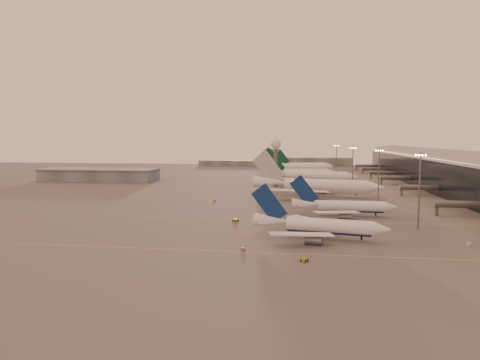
# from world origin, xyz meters

# --- Properties ---
(ground) EXTENTS (700.00, 700.00, 0.00)m
(ground) POSITION_xyz_m (0.00, 0.00, 0.00)
(ground) COLOR #5A5757
(ground) RESTS_ON ground
(taxiway_markings) EXTENTS (180.00, 185.25, 0.02)m
(taxiway_markings) POSITION_xyz_m (30.00, 56.00, 0.01)
(taxiway_markings) COLOR #D6C74B
(taxiway_markings) RESTS_ON ground
(terminal) EXTENTS (57.00, 362.00, 23.04)m
(terminal) POSITION_xyz_m (107.88, 110.09, 10.52)
(terminal) COLOR black
(terminal) RESTS_ON ground
(hangar) EXTENTS (82.00, 27.00, 8.50)m
(hangar) POSITION_xyz_m (-120.00, 140.00, 4.32)
(hangar) COLOR slate
(hangar) RESTS_ON ground
(radar_tower) EXTENTS (6.40, 6.40, 31.10)m
(radar_tower) POSITION_xyz_m (5.00, 120.00, 20.95)
(radar_tower) COLOR #5A5D62
(radar_tower) RESTS_ON ground
(mast_a) EXTENTS (3.60, 0.56, 25.00)m
(mast_a) POSITION_xyz_m (58.00, 0.00, 13.74)
(mast_a) COLOR #5A5D62
(mast_a) RESTS_ON ground
(mast_b) EXTENTS (3.60, 0.56, 25.00)m
(mast_b) POSITION_xyz_m (55.00, 55.00, 13.74)
(mast_b) COLOR #5A5D62
(mast_b) RESTS_ON ground
(mast_c) EXTENTS (3.60, 0.56, 25.00)m
(mast_c) POSITION_xyz_m (50.00, 110.00, 13.74)
(mast_c) COLOR #5A5D62
(mast_c) RESTS_ON ground
(mast_d) EXTENTS (3.60, 0.56, 25.00)m
(mast_d) POSITION_xyz_m (48.00, 200.00, 13.74)
(mast_d) COLOR #5A5D62
(mast_d) RESTS_ON ground
(distant_horizon) EXTENTS (165.00, 37.50, 9.00)m
(distant_horizon) POSITION_xyz_m (2.62, 325.14, 3.89)
(distant_horizon) COLOR slate
(distant_horizon) RESTS_ON ground
(narrowbody_near) EXTENTS (40.37, 31.93, 15.92)m
(narrowbody_near) POSITION_xyz_m (25.71, -17.16, 3.22)
(narrowbody_near) COLOR white
(narrowbody_near) RESTS_ON ground
(narrowbody_mid) EXTENTS (40.05, 32.01, 15.66)m
(narrowbody_mid) POSITION_xyz_m (36.45, 21.36, 3.17)
(narrowbody_mid) COLOR white
(narrowbody_mid) RESTS_ON ground
(widebody_white) EXTENTS (66.27, 52.57, 23.59)m
(widebody_white) POSITION_xyz_m (28.30, 77.29, 4.09)
(widebody_white) COLOR white
(widebody_white) RESTS_ON ground
(greentail_a) EXTENTS (62.79, 50.18, 23.11)m
(greentail_a) POSITION_xyz_m (25.42, 136.62, 4.08)
(greentail_a) COLOR white
(greentail_a) RESTS_ON ground
(greentail_b) EXTENTS (52.94, 42.57, 19.24)m
(greentail_b) POSITION_xyz_m (20.46, 177.77, 3.40)
(greentail_b) COLOR white
(greentail_b) RESTS_ON ground
(greentail_c) EXTENTS (61.68, 49.58, 22.42)m
(greentail_c) POSITION_xyz_m (17.82, 223.79, 3.96)
(greentail_c) COLOR white
(greentail_c) RESTS_ON ground
(greentail_d) EXTENTS (53.77, 43.12, 19.61)m
(greentail_d) POSITION_xyz_m (23.44, 258.39, 3.46)
(greentail_d) COLOR white
(greentail_d) RESTS_ON ground
(gsv_truck_a) EXTENTS (4.91, 4.14, 1.93)m
(gsv_truck_a) POSITION_xyz_m (5.74, -34.10, 0.99)
(gsv_truck_a) COLOR slate
(gsv_truck_a) RESTS_ON ground
(gsv_tug_near) EXTENTS (3.36, 3.83, 0.94)m
(gsv_tug_near) POSITION_xyz_m (21.32, -42.06, 0.48)
(gsv_tug_near) COLOR #BF9616
(gsv_tug_near) RESTS_ON ground
(gsv_catering_a) EXTENTS (4.61, 2.38, 3.69)m
(gsv_catering_a) POSITION_xyz_m (66.57, -19.75, 1.84)
(gsv_catering_a) COLOR silver
(gsv_catering_a) RESTS_ON ground
(gsv_tug_mid) EXTENTS (4.31, 3.96, 1.06)m
(gsv_tug_mid) POSITION_xyz_m (-2.39, 4.28, 0.55)
(gsv_tug_mid) COLOR #BF9616
(gsv_tug_mid) RESTS_ON ground
(gsv_truck_b) EXTENTS (5.27, 3.20, 2.00)m
(gsv_truck_b) POSITION_xyz_m (46.58, 46.73, 1.02)
(gsv_truck_b) COLOR silver
(gsv_truck_b) RESTS_ON ground
(gsv_truck_c) EXTENTS (5.17, 3.73, 1.98)m
(gsv_truck_c) POSITION_xyz_m (-19.53, 53.53, 1.01)
(gsv_truck_c) COLOR #BF9616
(gsv_truck_c) RESTS_ON ground
(gsv_catering_b) EXTENTS (4.49, 2.19, 3.66)m
(gsv_catering_b) POSITION_xyz_m (61.87, 63.79, 1.83)
(gsv_catering_b) COLOR silver
(gsv_catering_b) RESTS_ON ground
(gsv_tug_far) EXTENTS (4.01, 4.37, 1.07)m
(gsv_tug_far) POSITION_xyz_m (24.32, 106.77, 0.55)
(gsv_tug_far) COLOR silver
(gsv_tug_far) RESTS_ON ground
(gsv_truck_d) EXTENTS (4.09, 6.41, 2.44)m
(gsv_truck_d) POSITION_xyz_m (-8.35, 128.35, 1.24)
(gsv_truck_d) COLOR #BF9616
(gsv_truck_d) RESTS_ON ground
(gsv_tug_hangar) EXTENTS (4.02, 2.50, 1.12)m
(gsv_tug_hangar) POSITION_xyz_m (43.43, 156.10, 0.58)
(gsv_tug_hangar) COLOR #BF9616
(gsv_tug_hangar) RESTS_ON ground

